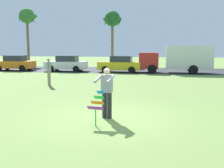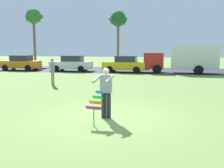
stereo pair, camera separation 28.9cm
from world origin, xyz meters
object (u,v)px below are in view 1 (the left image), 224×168
object	(u,v)px
parked_car_white	(66,64)
palm_tree_left_near	(27,18)
palm_tree_right_near	(112,21)
parked_car_orange	(14,63)
kite_held	(97,103)
person_kite_flyer	(107,91)
person_walker_near	(49,71)
parked_truck_red_cab	(180,58)
parked_car_yellow	(120,64)

from	to	relation	value
parked_car_white	palm_tree_left_near	size ratio (longest dim) A/B	0.54
parked_car_white	palm_tree_right_near	bearing A→B (deg)	73.43
parked_car_orange	parked_car_white	xyz separation A→B (m)	(5.75, -0.00, 0.00)
kite_held	parked_car_orange	xyz separation A→B (m)	(-13.20, 17.98, 0.09)
parked_car_orange	palm_tree_right_near	xyz separation A→B (m)	(8.77, 10.13, 5.24)
person_kite_flyer	parked_car_white	xyz separation A→B (m)	(-7.58, 17.16, -0.18)
kite_held	person_walker_near	size ratio (longest dim) A/B	0.60
parked_car_white	parked_truck_red_cab	bearing A→B (deg)	-0.00
person_kite_flyer	palm_tree_right_near	world-z (taller)	palm_tree_right_near
parked_car_orange	palm_tree_right_near	bearing A→B (deg)	49.12
person_kite_flyer	kite_held	bearing A→B (deg)	-99.45
person_walker_near	palm_tree_right_near	bearing A→B (deg)	88.30
parked_car_white	parked_truck_red_cab	size ratio (longest dim) A/B	0.63
person_kite_flyer	palm_tree_left_near	xyz separation A→B (m)	(-16.32, 26.12, 5.50)
parked_car_white	parked_car_yellow	size ratio (longest dim) A/B	0.99
parked_car_orange	person_walker_near	xyz separation A→B (m)	(8.17, -10.00, 0.16)
kite_held	palm_tree_right_near	size ratio (longest dim) A/B	0.14
person_kite_flyer	parked_car_white	world-z (taller)	person_kite_flyer
person_walker_near	parked_car_yellow	bearing A→B (deg)	72.57
person_kite_flyer	parked_car_white	bearing A→B (deg)	113.82
parked_car_white	parked_car_yellow	bearing A→B (deg)	-0.02
parked_car_yellow	palm_tree_left_near	size ratio (longest dim) A/B	0.55
parked_car_white	person_walker_near	world-z (taller)	person_walker_near
palm_tree_right_near	person_walker_near	xyz separation A→B (m)	(-0.60, -20.13, -5.08)
parked_car_yellow	kite_held	bearing A→B (deg)	-84.00
parked_car_yellow	parked_car_orange	bearing A→B (deg)	179.99
parked_car_white	palm_tree_left_near	bearing A→B (deg)	134.31
person_kite_flyer	kite_held	xyz separation A→B (m)	(-0.14, -0.82, -0.27)
parked_car_white	parked_car_orange	bearing A→B (deg)	180.00
person_walker_near	kite_held	bearing A→B (deg)	-57.81
kite_held	parked_car_yellow	xyz separation A→B (m)	(-1.89, 17.98, 0.09)
palm_tree_right_near	parked_car_orange	bearing A→B (deg)	-130.88
kite_held	parked_truck_red_cab	bearing A→B (deg)	78.03
parked_car_white	palm_tree_left_near	xyz separation A→B (m)	(-8.74, 8.95, 5.68)
parked_car_orange	parked_truck_red_cab	size ratio (longest dim) A/B	0.63
person_walker_near	parked_car_orange	bearing A→B (deg)	129.26
parked_truck_red_cab	palm_tree_left_near	distance (m)	22.48
palm_tree_left_near	parked_truck_red_cab	bearing A→B (deg)	-24.12
person_kite_flyer	person_walker_near	xyz separation A→B (m)	(-5.16, 7.17, -0.02)
kite_held	parked_car_white	world-z (taller)	parked_car_white
kite_held	palm_tree_right_near	bearing A→B (deg)	98.95
palm_tree_right_near	person_kite_flyer	bearing A→B (deg)	-80.51
parked_car_orange	palm_tree_left_near	xyz separation A→B (m)	(-2.99, 8.95, 5.68)
parked_car_white	palm_tree_right_near	world-z (taller)	palm_tree_right_near
palm_tree_left_near	palm_tree_right_near	xyz separation A→B (m)	(11.76, 1.18, -0.44)
parked_car_white	kite_held	bearing A→B (deg)	-67.52
parked_car_yellow	palm_tree_left_near	world-z (taller)	palm_tree_left_near
parked_car_yellow	person_kite_flyer	bearing A→B (deg)	-83.27
palm_tree_right_near	parked_truck_red_cab	bearing A→B (deg)	-50.88
kite_held	parked_truck_red_cab	xyz separation A→B (m)	(3.81, 17.98, 0.73)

